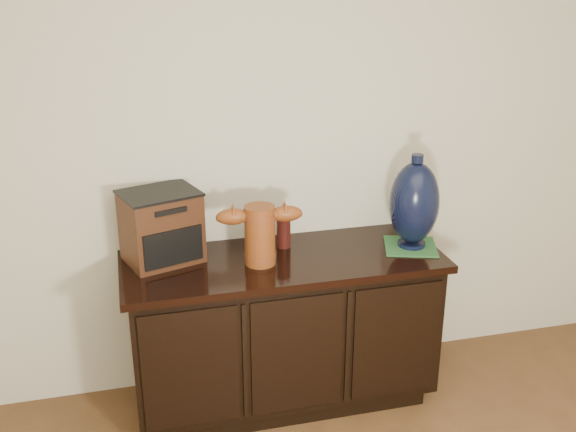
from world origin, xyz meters
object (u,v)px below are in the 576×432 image
object	(u,v)px
sideboard	(283,329)
terracotta_vessel	(260,232)
spray_can	(284,228)
tv_radio	(161,227)
lamp_base	(414,203)

from	to	relation	value
sideboard	terracotta_vessel	xyz separation A→B (m)	(-0.11, -0.03, 0.52)
spray_can	tv_radio	bearing A→B (deg)	-178.77
sideboard	tv_radio	bearing A→B (deg)	167.94
terracotta_vessel	spray_can	world-z (taller)	terracotta_vessel
sideboard	spray_can	world-z (taller)	spray_can
lamp_base	spray_can	world-z (taller)	lamp_base
tv_radio	spray_can	xyz separation A→B (m)	(0.56, 0.01, -0.07)
terracotta_vessel	lamp_base	bearing A→B (deg)	5.40
terracotta_vessel	spray_can	xyz separation A→B (m)	(0.15, 0.15, -0.06)
terracotta_vessel	lamp_base	world-z (taller)	lamp_base
terracotta_vessel	lamp_base	xyz separation A→B (m)	(0.73, 0.00, 0.07)
lamp_base	spray_can	size ratio (longest dim) A/B	2.32
lamp_base	tv_radio	bearing A→B (deg)	173.10
sideboard	terracotta_vessel	distance (m)	0.53
terracotta_vessel	lamp_base	distance (m)	0.73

